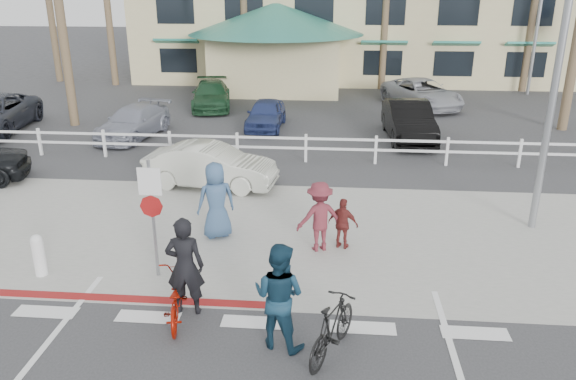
# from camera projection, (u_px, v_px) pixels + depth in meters

# --- Properties ---
(ground) EXTENTS (140.00, 140.00, 0.00)m
(ground) POSITION_uv_depth(u_px,v_px,m) (249.00, 342.00, 9.81)
(ground) COLOR #333335
(sidewalk_plaza) EXTENTS (22.00, 7.00, 0.01)m
(sidewalk_plaza) POSITION_uv_depth(u_px,v_px,m) (276.00, 234.00, 14.01)
(sidewalk_plaza) COLOR gray
(sidewalk_plaza) RESTS_ON ground
(cross_street) EXTENTS (40.00, 5.00, 0.01)m
(cross_street) POSITION_uv_depth(u_px,v_px,m) (290.00, 181.00, 17.74)
(cross_street) COLOR #333335
(cross_street) RESTS_ON ground
(parking_lot) EXTENTS (50.00, 16.00, 0.01)m
(parking_lot) POSITION_uv_depth(u_px,v_px,m) (306.00, 114.00, 26.61)
(parking_lot) COLOR #333335
(parking_lot) RESTS_ON ground
(curb_red) EXTENTS (7.00, 0.25, 0.02)m
(curb_red) POSITION_uv_depth(u_px,v_px,m) (109.00, 298.00, 11.17)
(curb_red) COLOR maroon
(curb_red) RESTS_ON ground
(rail_fence) EXTENTS (29.40, 0.16, 1.00)m
(rail_fence) POSITION_uv_depth(u_px,v_px,m) (309.00, 148.00, 19.40)
(rail_fence) COLOR silver
(rail_fence) RESTS_ON ground
(sign_post) EXTENTS (0.50, 0.10, 2.90)m
(sign_post) POSITION_uv_depth(u_px,v_px,m) (153.00, 213.00, 11.54)
(sign_post) COLOR gray
(sign_post) RESTS_ON ground
(bollard_0) EXTENTS (0.26, 0.26, 0.95)m
(bollard_0) POSITION_uv_depth(u_px,v_px,m) (39.00, 255.00, 11.90)
(bollard_0) COLOR silver
(bollard_0) RESTS_ON ground
(streetlight_0) EXTENTS (0.60, 2.00, 9.00)m
(streetlight_0) POSITION_uv_depth(u_px,v_px,m) (561.00, 48.00, 12.85)
(streetlight_0) COLOR gray
(streetlight_0) RESTS_ON ground
(streetlight_1) EXTENTS (0.60, 2.00, 9.50)m
(streetlight_1) POSITION_uv_depth(u_px,v_px,m) (541.00, 5.00, 29.58)
(streetlight_1) COLOR gray
(streetlight_1) RESTS_ON ground
(bike_red) EXTENTS (0.95, 1.83, 0.91)m
(bike_red) POSITION_uv_depth(u_px,v_px,m) (175.00, 297.00, 10.34)
(bike_red) COLOR #7E0E02
(bike_red) RESTS_ON ground
(rider_red) EXTENTS (0.75, 0.52, 1.95)m
(rider_red) POSITION_uv_depth(u_px,v_px,m) (185.00, 266.00, 10.38)
(rider_red) COLOR black
(rider_red) RESTS_ON ground
(bike_black) EXTENTS (1.14, 1.78, 1.04)m
(bike_black) POSITION_uv_depth(u_px,v_px,m) (332.00, 328.00, 9.32)
(bike_black) COLOR black
(bike_black) RESTS_ON ground
(rider_black) EXTENTS (1.13, 1.01, 1.92)m
(rider_black) POSITION_uv_depth(u_px,v_px,m) (279.00, 296.00, 9.44)
(rider_black) COLOR #133044
(rider_black) RESTS_ON ground
(pedestrian_a) EXTENTS (1.24, 0.99, 1.68)m
(pedestrian_a) POSITION_uv_depth(u_px,v_px,m) (319.00, 217.00, 12.92)
(pedestrian_a) COLOR maroon
(pedestrian_a) RESTS_ON ground
(pedestrian_child) EXTENTS (0.79, 0.53, 1.25)m
(pedestrian_child) POSITION_uv_depth(u_px,v_px,m) (343.00, 224.00, 13.07)
(pedestrian_child) COLOR maroon
(pedestrian_child) RESTS_ON ground
(pedestrian_b) EXTENTS (1.10, 0.96, 1.90)m
(pedestrian_b) POSITION_uv_depth(u_px,v_px,m) (216.00, 200.00, 13.56)
(pedestrian_b) COLOR #365277
(pedestrian_b) RESTS_ON ground
(car_white_sedan) EXTENTS (4.14, 1.89, 1.32)m
(car_white_sedan) POSITION_uv_depth(u_px,v_px,m) (211.00, 166.00, 17.04)
(car_white_sedan) COLOR beige
(car_white_sedan) RESTS_ON ground
(lot_car_1) EXTENTS (2.38, 4.41, 1.21)m
(lot_car_1) POSITION_uv_depth(u_px,v_px,m) (133.00, 122.00, 22.53)
(lot_car_1) COLOR gray
(lot_car_1) RESTS_ON ground
(lot_car_2) EXTENTS (1.54, 3.64, 1.23)m
(lot_car_2) POSITION_uv_depth(u_px,v_px,m) (266.00, 114.00, 23.88)
(lot_car_2) COLOR navy
(lot_car_2) RESTS_ON ground
(lot_car_3) EXTENTS (1.84, 4.66, 1.51)m
(lot_car_3) POSITION_uv_depth(u_px,v_px,m) (409.00, 121.00, 22.14)
(lot_car_3) COLOR black
(lot_car_3) RESTS_ON ground
(lot_car_4) EXTENTS (2.60, 4.71, 1.29)m
(lot_car_4) POSITION_uv_depth(u_px,v_px,m) (211.00, 95.00, 27.67)
(lot_car_4) COLOR #1B4025
(lot_car_4) RESTS_ON ground
(lot_car_5) EXTENTS (4.16, 5.47, 1.38)m
(lot_car_5) POSITION_uv_depth(u_px,v_px,m) (422.00, 93.00, 27.87)
(lot_car_5) COLOR #93959D
(lot_car_5) RESTS_ON ground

